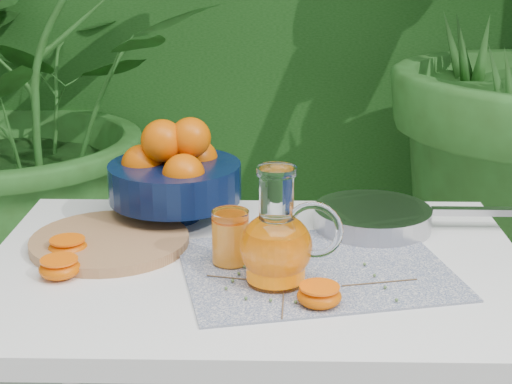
{
  "coord_description": "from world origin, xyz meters",
  "views": [
    {
      "loc": [
        0.09,
        -1.36,
        1.33
      ],
      "look_at": [
        0.06,
        -0.01,
        0.88
      ],
      "focal_mm": 55.0,
      "sensor_mm": 36.0,
      "label": 1
    }
  ],
  "objects_px": {
    "cutting_board": "(110,241)",
    "saute_pan": "(374,217)",
    "juice_pitcher": "(277,244)",
    "fruit_bowl": "(174,173)",
    "white_table": "(256,302)"
  },
  "relations": [
    {
      "from": "cutting_board",
      "to": "juice_pitcher",
      "type": "xyz_separation_m",
      "value": [
        0.32,
        -0.17,
        0.07
      ]
    },
    {
      "from": "juice_pitcher",
      "to": "fruit_bowl",
      "type": "bearing_deg",
      "value": 123.35
    },
    {
      "from": "juice_pitcher",
      "to": "saute_pan",
      "type": "bearing_deg",
      "value": 54.03
    },
    {
      "from": "white_table",
      "to": "juice_pitcher",
      "type": "relative_size",
      "value": 4.83
    },
    {
      "from": "cutting_board",
      "to": "saute_pan",
      "type": "xyz_separation_m",
      "value": [
        0.52,
        0.11,
        0.01
      ]
    },
    {
      "from": "cutting_board",
      "to": "fruit_bowl",
      "type": "xyz_separation_m",
      "value": [
        0.11,
        0.16,
        0.09
      ]
    },
    {
      "from": "fruit_bowl",
      "to": "juice_pitcher",
      "type": "distance_m",
      "value": 0.39
    },
    {
      "from": "fruit_bowl",
      "to": "saute_pan",
      "type": "height_order",
      "value": "fruit_bowl"
    },
    {
      "from": "cutting_board",
      "to": "white_table",
      "type": "bearing_deg",
      "value": -14.16
    },
    {
      "from": "white_table",
      "to": "fruit_bowl",
      "type": "xyz_separation_m",
      "value": [
        -0.18,
        0.23,
        0.18
      ]
    },
    {
      "from": "juice_pitcher",
      "to": "saute_pan",
      "type": "relative_size",
      "value": 0.49
    },
    {
      "from": "juice_pitcher",
      "to": "white_table",
      "type": "bearing_deg",
      "value": 112.47
    },
    {
      "from": "cutting_board",
      "to": "juice_pitcher",
      "type": "relative_size",
      "value": 1.48
    },
    {
      "from": "cutting_board",
      "to": "saute_pan",
      "type": "height_order",
      "value": "saute_pan"
    },
    {
      "from": "white_table",
      "to": "cutting_board",
      "type": "xyz_separation_m",
      "value": [
        -0.28,
        0.07,
        0.09
      ]
    }
  ]
}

